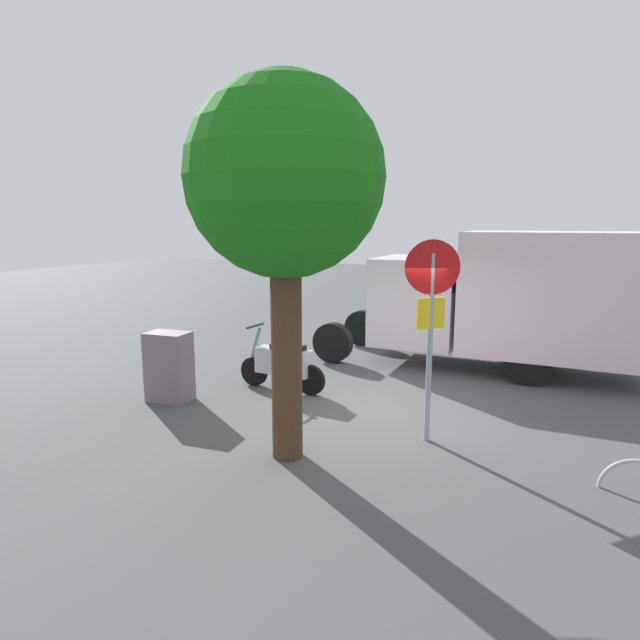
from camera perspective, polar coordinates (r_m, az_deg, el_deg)
name	(u,v)px	position (r m, az deg, el deg)	size (l,w,h in m)	color
ground_plane	(378,409)	(9.36, 6.14, -9.27)	(60.00, 60.00, 0.00)	#474A4B
box_truck_near	(508,295)	(12.02, 19.14, 2.47)	(6.81, 2.28, 2.93)	black
motorcycle	(283,363)	(10.17, -3.91, -4.58)	(1.81, 0.55, 1.20)	black
stop_sign	(431,310)	(7.68, 11.59, 1.09)	(0.71, 0.33, 2.89)	#9E9EA3
street_tree	(285,183)	(6.92, -3.74, 14.21)	(2.51, 2.51, 4.92)	#47301E
utility_cabinet	(169,367)	(9.91, -15.59, -4.77)	(0.74, 0.50, 1.23)	slate
bike_rack_hoop	(637,493)	(7.60, 30.38, -15.47)	(0.85, 0.85, 0.05)	#B7B7BC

